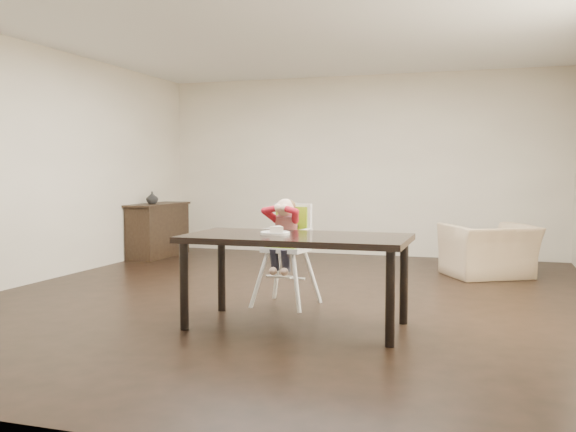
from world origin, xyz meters
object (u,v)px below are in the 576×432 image
at_px(dining_table, 296,245).
at_px(armchair, 489,242).
at_px(high_chair, 287,230).
at_px(sideboard, 158,230).

distance_m(dining_table, armchair, 3.41).
bearing_deg(high_chair, sideboard, 144.03).
relative_size(high_chair, sideboard, 0.80).
height_order(dining_table, high_chair, high_chair).
distance_m(high_chair, sideboard, 3.97).
bearing_deg(high_chair, armchair, 58.60).
xyz_separation_m(armchair, sideboard, (-4.69, 0.45, -0.02)).
distance_m(armchair, sideboard, 4.71).
bearing_deg(armchair, sideboard, -34.58).
height_order(dining_table, sideboard, sideboard).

